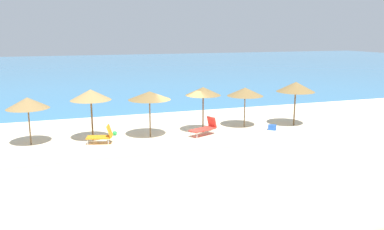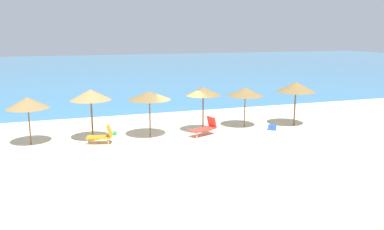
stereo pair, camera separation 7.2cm
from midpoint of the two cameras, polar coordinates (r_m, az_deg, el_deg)
ground_plane at (r=21.56m, az=-1.14°, el=-3.62°), size 160.00×160.00×0.00m
sea_water at (r=65.51m, az=-13.19°, el=6.60°), size 160.00×75.21×0.01m
dune_ridge at (r=11.67m, az=-4.56°, el=-12.31°), size 53.27×7.29×2.00m
beach_umbrella_0 at (r=21.87m, az=-22.82°, el=1.61°), size 2.16×2.16×2.51m
beach_umbrella_1 at (r=21.60m, az=-14.56°, el=2.84°), size 2.17×2.17×2.80m
beach_umbrella_2 at (r=21.79m, az=-6.28°, el=2.81°), size 2.36×2.36×2.59m
beach_umbrella_3 at (r=22.66m, az=1.54°, el=3.45°), size 2.05×2.05×2.68m
beach_umbrella_4 at (r=24.27m, az=7.62°, el=3.35°), size 2.22×2.22×2.46m
beach_umbrella_5 at (r=25.25m, az=14.72°, el=3.96°), size 2.36×2.36×2.76m
lounge_chair_0 at (r=21.28m, az=-12.99°, el=-2.90°), size 1.46×0.99×1.00m
lounge_chair_1 at (r=22.45m, az=1.78°, el=-1.84°), size 1.77×1.24×1.00m
beach_ball at (r=22.90m, az=-11.22°, el=-2.59°), size 0.25×0.25×0.25m
cooler_box at (r=24.14m, az=11.45°, el=-1.77°), size 0.56×0.52×0.31m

